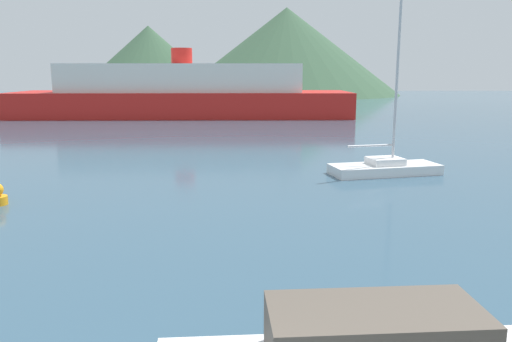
{
  "coord_description": "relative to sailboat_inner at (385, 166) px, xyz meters",
  "views": [
    {
      "loc": [
        0.4,
        -3.26,
        4.65
      ],
      "look_at": [
        0.81,
        14.0,
        1.2
      ],
      "focal_mm": 35.0,
      "sensor_mm": 36.0,
      "label": 1
    }
  ],
  "objects": [
    {
      "name": "hill_central",
      "position": [
        2.28,
        82.97,
        8.34
      ],
      "size": [
        46.32,
        46.32,
        17.46
      ],
      "color": "#38563D",
      "rests_on": "ground_plane"
    },
    {
      "name": "ferry_distant",
      "position": [
        -12.92,
        30.66,
        2.0
      ],
      "size": [
        34.84,
        8.88,
        7.03
      ],
      "rotation": [
        0.0,
        0.0,
        -0.01
      ],
      "color": "red",
      "rests_on": "ground_plane"
    },
    {
      "name": "sailboat_inner",
      "position": [
        0.0,
        0.0,
        0.0
      ],
      "size": [
        5.27,
        2.78,
        8.58
      ],
      "rotation": [
        0.0,
        0.0,
        0.21
      ],
      "color": "white",
      "rests_on": "ground_plane"
    },
    {
      "name": "hill_west",
      "position": [
        -27.64,
        92.21,
        6.93
      ],
      "size": [
        33.35,
        33.35,
        14.64
      ],
      "color": "#38563D",
      "rests_on": "ground_plane"
    }
  ]
}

